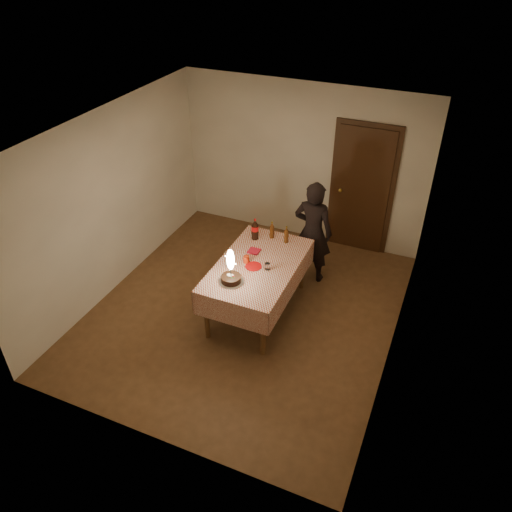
% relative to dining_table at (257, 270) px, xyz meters
% --- Properties ---
extents(ground, '(4.00, 4.50, 0.01)m').
position_rel_dining_table_xyz_m(ground, '(-0.15, -0.08, -0.69)').
color(ground, brown).
rests_on(ground, ground).
extents(room_shell, '(4.04, 4.54, 2.62)m').
position_rel_dining_table_xyz_m(room_shell, '(-0.12, -0.01, 0.97)').
color(room_shell, silver).
rests_on(room_shell, ground).
extents(dining_table, '(1.02, 1.72, 0.79)m').
position_rel_dining_table_xyz_m(dining_table, '(0.00, 0.00, 0.00)').
color(dining_table, brown).
rests_on(dining_table, ground).
extents(birthday_cake, '(0.32, 0.32, 0.48)m').
position_rel_dining_table_xyz_m(birthday_cake, '(-0.15, -0.48, 0.23)').
color(birthday_cake, white).
rests_on(birthday_cake, dining_table).
extents(red_plate, '(0.22, 0.22, 0.01)m').
position_rel_dining_table_xyz_m(red_plate, '(-0.03, -0.07, 0.11)').
color(red_plate, red).
rests_on(red_plate, dining_table).
extents(red_cup, '(0.08, 0.08, 0.10)m').
position_rel_dining_table_xyz_m(red_cup, '(-0.15, -0.03, 0.16)').
color(red_cup, '#A7250B').
rests_on(red_cup, dining_table).
extents(clear_cup, '(0.07, 0.07, 0.09)m').
position_rel_dining_table_xyz_m(clear_cup, '(0.16, -0.06, 0.15)').
color(clear_cup, white).
rests_on(clear_cup, dining_table).
extents(napkin_stack, '(0.15, 0.15, 0.02)m').
position_rel_dining_table_xyz_m(napkin_stack, '(-0.16, 0.25, 0.12)').
color(napkin_stack, red).
rests_on(napkin_stack, dining_table).
extents(cola_bottle, '(0.10, 0.10, 0.32)m').
position_rel_dining_table_xyz_m(cola_bottle, '(-0.28, 0.56, 0.26)').
color(cola_bottle, black).
rests_on(cola_bottle, dining_table).
extents(amber_bottle_left, '(0.06, 0.06, 0.25)m').
position_rel_dining_table_xyz_m(amber_bottle_left, '(-0.07, 0.68, 0.22)').
color(amber_bottle_left, '#522A0E').
rests_on(amber_bottle_left, dining_table).
extents(amber_bottle_right, '(0.06, 0.06, 0.25)m').
position_rel_dining_table_xyz_m(amber_bottle_right, '(0.16, 0.65, 0.22)').
color(amber_bottle_right, '#522A0E').
rests_on(amber_bottle_right, dining_table).
extents(photographer, '(0.59, 0.45, 1.58)m').
position_rel_dining_table_xyz_m(photographer, '(0.42, 1.05, 0.11)').
color(photographer, black).
rests_on(photographer, ground).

